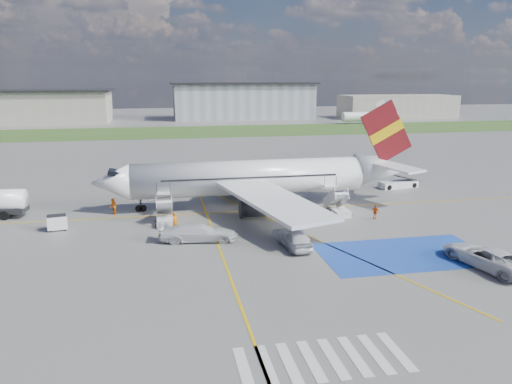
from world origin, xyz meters
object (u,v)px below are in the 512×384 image
Objects in this scene: car_silver_a at (295,239)px; car_silver_b at (290,236)px; airliner at (261,177)px; belt_loader at (398,184)px; van_white_a at (487,254)px; gpu_cart at (57,223)px; van_white_b at (198,230)px.

car_silver_a reaches higher than car_silver_b.
airliner is at bearing -95.53° from car_silver_a.
van_white_a is at bearing -113.04° from belt_loader.
van_white_a is (13.62, -8.24, 0.37)m from car_silver_b.
belt_loader is (41.30, 11.30, -0.26)m from gpu_cart.
airliner is at bearing -28.64° from van_white_b.
car_silver_a is at bearing -90.27° from airliner.
belt_loader is 1.32× the size of car_silver_b.
car_silver_b is (-0.10, 1.06, -0.09)m from car_silver_a.
gpu_cart is 0.34× the size of belt_loader.
van_white_a is 24.07m from van_white_b.
car_silver_a is 0.82× the size of van_white_a.
car_silver_b is at bearing -145.56° from belt_loader.
car_silver_b is at bearing -42.79° from van_white_a.
belt_loader reaches higher than gpu_cart.
van_white_a reaches higher than gpu_cart.
van_white_b reaches higher than car_silver_a.
airliner is at bearing 3.93° from gpu_cart.
gpu_cart is at bearing -37.15° from van_white_a.
airliner is 14.07m from van_white_b.
gpu_cart is 38.45m from van_white_a.
airliner is 8.26× the size of car_silver_b.
car_silver_a is at bearing -34.13° from gpu_cart.
car_silver_b is at bearing -99.84° from van_white_b.
car_silver_a is (-0.07, -14.74, -2.57)m from airliner.
airliner reaches higher than car_silver_a.
car_silver_a is 1.09× the size of car_silver_b.
van_white_b is (-21.57, 10.68, -0.07)m from van_white_a.
van_white_a reaches higher than car_silver_a.
airliner is 6.96× the size of van_white_b.
airliner is 25.82m from van_white_a.
car_silver_a is at bearing 83.36° from car_silver_b.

